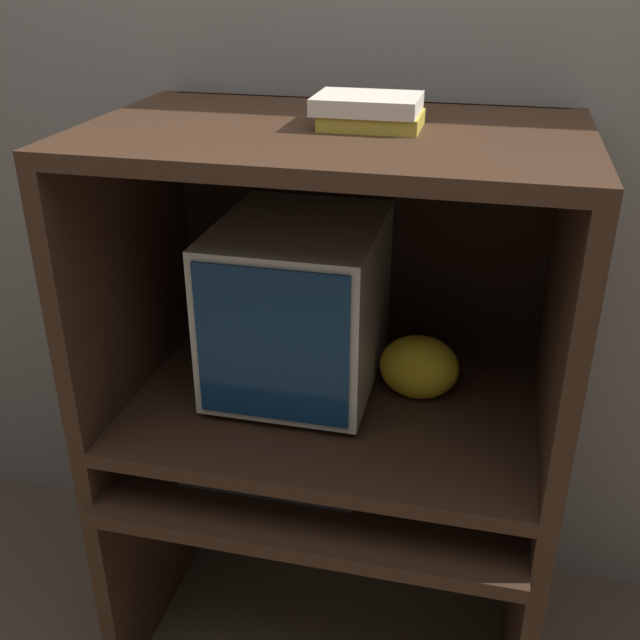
{
  "coord_description": "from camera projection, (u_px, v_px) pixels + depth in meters",
  "views": [
    {
      "loc": [
        0.33,
        -1.17,
        1.74
      ],
      "look_at": [
        -0.03,
        0.33,
        0.97
      ],
      "focal_mm": 42.0,
      "sensor_mm": 36.0,
      "label": 1
    }
  ],
  "objects": [
    {
      "name": "book_stack",
      "position": [
        369.0,
        111.0,
        1.51
      ],
      "size": [
        0.22,
        0.16,
        0.06
      ],
      "color": "gold",
      "rests_on": "hutch_upper"
    },
    {
      "name": "keyboard",
      "position": [
        273.0,
        473.0,
        1.78
      ],
      "size": [
        0.42,
        0.16,
        0.03
      ],
      "color": "#2D2D30",
      "rests_on": "desk_base"
    },
    {
      "name": "hutch_upper",
      "position": [
        337.0,
        225.0,
        1.65
      ],
      "size": [
        1.04,
        0.66,
        0.66
      ],
      "color": "#382316",
      "rests_on": "desk_monitor_shelf"
    },
    {
      "name": "crt_monitor",
      "position": [
        299.0,
        304.0,
        1.81
      ],
      "size": [
        0.38,
        0.47,
        0.42
      ],
      "color": "beige",
      "rests_on": "desk_monitor_shelf"
    },
    {
      "name": "desk_monitor_shelf",
      "position": [
        332.0,
        413.0,
        1.83
      ],
      "size": [
        1.04,
        0.66,
        0.14
      ],
      "color": "#382316",
      "rests_on": "desk_base"
    },
    {
      "name": "wall_back",
      "position": [
        367.0,
        142.0,
        1.91
      ],
      "size": [
        6.0,
        0.06,
        2.6
      ],
      "color": "gray",
      "rests_on": "ground_plane"
    },
    {
      "name": "mouse",
      "position": [
        382.0,
        489.0,
        1.72
      ],
      "size": [
        0.07,
        0.05,
        0.03
      ],
      "color": "black",
      "rests_on": "desk_base"
    },
    {
      "name": "desk_base",
      "position": [
        327.0,
        528.0,
        1.93
      ],
      "size": [
        1.04,
        0.69,
        0.61
      ],
      "color": "#382316",
      "rests_on": "ground_plane"
    },
    {
      "name": "snack_bag",
      "position": [
        419.0,
        367.0,
        1.81
      ],
      "size": [
        0.19,
        0.14,
        0.16
      ],
      "color": "gold",
      "rests_on": "desk_monitor_shelf"
    }
  ]
}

